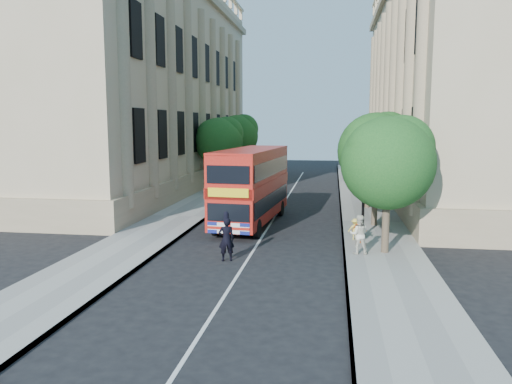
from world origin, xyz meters
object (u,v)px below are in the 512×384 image
at_px(police_constable, 226,239).
at_px(woman_pedestrian, 359,234).
at_px(box_van, 250,189).
at_px(double_decker_bus, 252,184).
at_px(lamp_post, 364,189).

xyz_separation_m(police_constable, woman_pedestrian, (5.49, 1.58, 0.05)).
relative_size(box_van, police_constable, 3.00).
relative_size(police_constable, woman_pedestrian, 1.08).
bearing_deg(double_decker_bus, police_constable, -83.70).
height_order(lamp_post, woman_pedestrian, lamp_post).
relative_size(double_decker_bus, police_constable, 5.06).
bearing_deg(woman_pedestrian, lamp_post, -98.25).
height_order(lamp_post, double_decker_bus, lamp_post).
bearing_deg(lamp_post, double_decker_bus, 156.22).
bearing_deg(police_constable, woman_pedestrian, 175.82).
bearing_deg(box_van, lamp_post, -41.94).
height_order(lamp_post, box_van, lamp_post).
relative_size(lamp_post, double_decker_bus, 0.55).
height_order(police_constable, woman_pedestrian, police_constable).
distance_m(double_decker_bus, box_van, 4.34).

